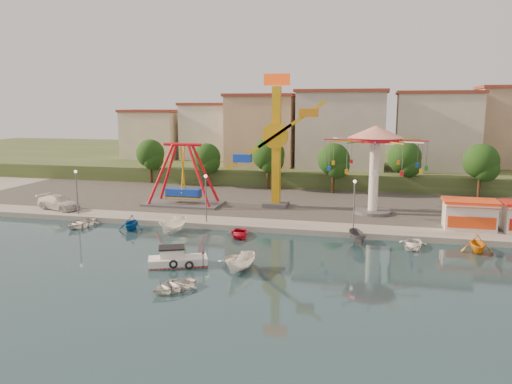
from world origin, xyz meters
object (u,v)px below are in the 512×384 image
(pirate_ship_ride, at_px, (183,176))
(rowboat_a, at_px, (235,262))
(wave_swinger, at_px, (375,150))
(skiff, at_px, (241,263))
(cabin_motorboat, at_px, (177,260))
(kamikaze_tower, at_px, (279,145))
(van, at_px, (59,202))

(pirate_ship_ride, relative_size, rowboat_a, 2.72)
(wave_swinger, height_order, skiff, wave_swinger)
(cabin_motorboat, xyz_separation_m, skiff, (5.72, -0.31, 0.28))
(kamikaze_tower, xyz_separation_m, skiff, (1.47, -23.51, -7.64))
(van, bearing_deg, rowboat_a, -102.27)
(pirate_ship_ride, bearing_deg, van, -155.88)
(kamikaze_tower, distance_m, van, 28.24)
(wave_swinger, height_order, rowboat_a, wave_swinger)
(wave_swinger, bearing_deg, pirate_ship_ride, -178.84)
(wave_swinger, bearing_deg, van, -169.88)
(kamikaze_tower, xyz_separation_m, wave_swinger, (11.57, -1.15, -0.19))
(rowboat_a, height_order, van, van)
(wave_swinger, relative_size, van, 1.94)
(cabin_motorboat, height_order, van, van)
(rowboat_a, distance_m, skiff, 1.48)
(kamikaze_tower, height_order, cabin_motorboat, kamikaze_tower)
(wave_swinger, bearing_deg, cabin_motorboat, -125.65)
(wave_swinger, bearing_deg, rowboat_a, -117.29)
(skiff, bearing_deg, cabin_motorboat, -166.90)
(pirate_ship_ride, xyz_separation_m, van, (-13.99, -6.27, -2.93))
(kamikaze_tower, xyz_separation_m, van, (-26.21, -7.90, -6.91))
(pirate_ship_ride, distance_m, kamikaze_tower, 12.96)
(rowboat_a, bearing_deg, kamikaze_tower, 62.36)
(cabin_motorboat, bearing_deg, kamikaze_tower, 56.09)
(kamikaze_tower, height_order, rowboat_a, kamikaze_tower)
(kamikaze_tower, bearing_deg, cabin_motorboat, -100.36)
(van, bearing_deg, pirate_ship_ride, -49.88)
(wave_swinger, height_order, cabin_motorboat, wave_swinger)
(cabin_motorboat, bearing_deg, van, 121.58)
(van, bearing_deg, skiff, -103.43)
(kamikaze_tower, height_order, skiff, kamikaze_tower)
(skiff, relative_size, van, 0.64)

